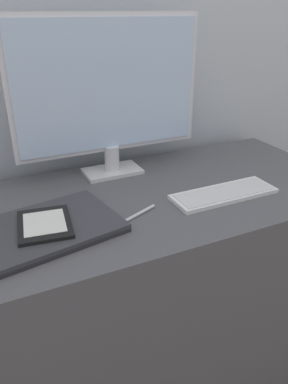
{
  "coord_description": "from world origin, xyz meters",
  "views": [
    {
      "loc": [
        -0.33,
        -0.68,
        1.25
      ],
      "look_at": [
        0.05,
        0.12,
        0.81
      ],
      "focal_mm": 35.0,
      "sensor_mm": 36.0,
      "label": 1
    }
  ],
  "objects_px": {
    "laptop": "(49,228)",
    "pen": "(136,215)",
    "monitor": "(109,92)",
    "keyboard": "(224,194)",
    "ereader": "(45,224)"
  },
  "relations": [
    {
      "from": "laptop",
      "to": "ereader",
      "type": "height_order",
      "value": "ereader"
    },
    {
      "from": "keyboard",
      "to": "pen",
      "type": "xyz_separation_m",
      "value": [
        -0.28,
        -0.0,
        -0.0
      ]
    },
    {
      "from": "laptop",
      "to": "pen",
      "type": "height_order",
      "value": "laptop"
    },
    {
      "from": "laptop",
      "to": "ereader",
      "type": "relative_size",
      "value": 2.12
    },
    {
      "from": "laptop",
      "to": "pen",
      "type": "relative_size",
      "value": 2.77
    },
    {
      "from": "keyboard",
      "to": "laptop",
      "type": "xyz_separation_m",
      "value": [
        -0.51,
        0.02,
        0.0
      ]
    },
    {
      "from": "monitor",
      "to": "ereader",
      "type": "xyz_separation_m",
      "value": [
        -0.28,
        -0.28,
        -0.24
      ]
    },
    {
      "from": "ereader",
      "to": "pen",
      "type": "xyz_separation_m",
      "value": [
        0.23,
        -0.02,
        -0.02
      ]
    },
    {
      "from": "pen",
      "to": "laptop",
      "type": "bearing_deg",
      "value": 173.25
    },
    {
      "from": "monitor",
      "to": "ereader",
      "type": "height_order",
      "value": "monitor"
    },
    {
      "from": "keyboard",
      "to": "ereader",
      "type": "distance_m",
      "value": 0.52
    },
    {
      "from": "ereader",
      "to": "laptop",
      "type": "bearing_deg",
      "value": 26.5
    },
    {
      "from": "monitor",
      "to": "keyboard",
      "type": "xyz_separation_m",
      "value": [
        0.23,
        -0.3,
        -0.26
      ]
    },
    {
      "from": "monitor",
      "to": "ereader",
      "type": "bearing_deg",
      "value": -134.92
    },
    {
      "from": "monitor",
      "to": "laptop",
      "type": "height_order",
      "value": "monitor"
    }
  ]
}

